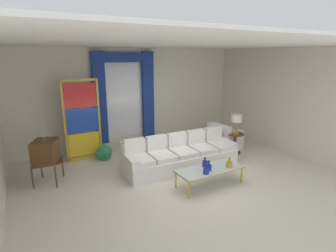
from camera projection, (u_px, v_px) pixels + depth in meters
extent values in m
plane|color=silver|center=(183.00, 179.00, 6.21)|extent=(16.00, 16.00, 0.00)
cube|color=silver|center=(132.00, 97.00, 8.40)|extent=(8.00, 0.12, 3.00)
cube|color=silver|center=(276.00, 99.00, 8.05)|extent=(0.12, 7.00, 3.00)
cube|color=white|center=(167.00, 45.00, 6.10)|extent=(8.00, 7.60, 0.04)
cube|color=white|center=(124.00, 97.00, 8.18)|extent=(1.10, 0.02, 2.50)
cylinder|color=gold|center=(123.00, 52.00, 7.77)|extent=(2.00, 0.04, 0.04)
cube|color=navy|center=(100.00, 99.00, 7.73)|extent=(0.36, 0.12, 2.70)
cube|color=navy|center=(148.00, 95.00, 8.46)|extent=(0.36, 0.12, 2.70)
cube|color=navy|center=(123.00, 57.00, 7.79)|extent=(1.80, 0.10, 0.28)
cube|color=white|center=(181.00, 161.00, 6.77)|extent=(2.93, 1.01, 0.38)
cube|color=white|center=(175.00, 149.00, 7.04)|extent=(2.91, 0.31, 0.78)
cube|color=white|center=(224.00, 149.00, 7.35)|extent=(0.23, 0.86, 0.56)
cube|color=white|center=(130.00, 167.00, 6.15)|extent=(0.23, 0.86, 0.56)
cube|color=white|center=(220.00, 145.00, 7.17)|extent=(0.56, 0.76, 0.12)
cube|color=white|center=(213.00, 134.00, 7.39)|extent=(0.52, 0.16, 0.40)
cube|color=white|center=(202.00, 148.00, 6.92)|extent=(0.56, 0.76, 0.12)
cube|color=white|center=(195.00, 137.00, 7.14)|extent=(0.52, 0.16, 0.40)
cube|color=white|center=(183.00, 152.00, 6.67)|extent=(0.56, 0.76, 0.12)
cube|color=white|center=(177.00, 140.00, 6.88)|extent=(0.52, 0.16, 0.40)
cube|color=white|center=(162.00, 156.00, 6.41)|extent=(0.56, 0.76, 0.12)
cube|color=white|center=(156.00, 143.00, 6.63)|extent=(0.52, 0.16, 0.40)
cube|color=white|center=(139.00, 160.00, 6.16)|extent=(0.56, 0.76, 0.12)
cube|color=white|center=(134.00, 147.00, 6.38)|extent=(0.52, 0.16, 0.40)
cube|color=silver|center=(210.00, 169.00, 5.79)|extent=(1.48, 0.60, 0.02)
cube|color=gold|center=(202.00, 165.00, 6.03)|extent=(1.48, 0.04, 0.03)
cube|color=gold|center=(218.00, 174.00, 5.56)|extent=(1.48, 0.04, 0.03)
cube|color=gold|center=(182.00, 177.00, 5.46)|extent=(0.04, 0.60, 0.03)
cube|color=gold|center=(235.00, 163.00, 6.14)|extent=(0.04, 0.60, 0.03)
cylinder|color=gold|center=(176.00, 180.00, 5.73)|extent=(0.04, 0.04, 0.38)
cylinder|color=gold|center=(226.00, 167.00, 6.40)|extent=(0.04, 0.04, 0.38)
cylinder|color=gold|center=(189.00, 190.00, 5.30)|extent=(0.04, 0.04, 0.38)
cylinder|color=gold|center=(241.00, 175.00, 5.96)|extent=(0.04, 0.04, 0.38)
cylinder|color=gold|center=(229.00, 164.00, 5.83)|extent=(0.14, 0.14, 0.12)
cylinder|color=gold|center=(229.00, 161.00, 5.81)|extent=(0.05, 0.05, 0.05)
sphere|color=gold|center=(230.00, 159.00, 5.80)|extent=(0.06, 0.06, 0.06)
cylinder|color=navy|center=(208.00, 168.00, 5.67)|extent=(0.13, 0.13, 0.12)
cylinder|color=navy|center=(209.00, 164.00, 5.65)|extent=(0.05, 0.05, 0.05)
sphere|color=navy|center=(209.00, 162.00, 5.64)|extent=(0.06, 0.06, 0.06)
cylinder|color=navy|center=(205.00, 164.00, 5.85)|extent=(0.11, 0.11, 0.14)
cylinder|color=navy|center=(205.00, 160.00, 5.83)|extent=(0.04, 0.04, 0.05)
sphere|color=navy|center=(205.00, 158.00, 5.81)|extent=(0.05, 0.05, 0.05)
cylinder|color=navy|center=(206.00, 171.00, 5.51)|extent=(0.12, 0.12, 0.12)
cylinder|color=navy|center=(206.00, 167.00, 5.48)|extent=(0.04, 0.04, 0.05)
sphere|color=navy|center=(206.00, 165.00, 5.47)|extent=(0.06, 0.06, 0.06)
cube|color=brown|center=(47.00, 162.00, 5.91)|extent=(0.62, 0.54, 0.03)
cylinder|color=brown|center=(32.00, 178.00, 5.68)|extent=(0.04, 0.04, 0.50)
cylinder|color=brown|center=(41.00, 167.00, 6.21)|extent=(0.04, 0.04, 0.50)
cylinder|color=brown|center=(56.00, 177.00, 5.73)|extent=(0.04, 0.04, 0.50)
cylinder|color=brown|center=(63.00, 166.00, 6.27)|extent=(0.04, 0.04, 0.50)
cube|color=brown|center=(46.00, 151.00, 5.84)|extent=(0.66, 0.70, 0.48)
cube|color=black|center=(34.00, 150.00, 5.81)|extent=(0.16, 0.37, 0.30)
cylinder|color=gold|center=(34.00, 160.00, 5.78)|extent=(0.02, 0.04, 0.04)
cylinder|color=gold|center=(37.00, 157.00, 5.93)|extent=(0.02, 0.04, 0.04)
cylinder|color=silver|center=(43.00, 133.00, 5.73)|extent=(0.06, 0.12, 0.34)
cylinder|color=silver|center=(43.00, 133.00, 5.73)|extent=(0.06, 0.12, 0.34)
cube|color=white|center=(225.00, 141.00, 8.25)|extent=(0.92, 0.92, 0.40)
cube|color=white|center=(226.00, 134.00, 8.19)|extent=(0.79, 0.79, 0.10)
cube|color=white|center=(219.00, 137.00, 8.01)|extent=(0.33, 0.82, 0.80)
cube|color=white|center=(217.00, 136.00, 8.47)|extent=(0.76, 0.30, 0.58)
cube|color=white|center=(234.00, 141.00, 7.99)|extent=(0.76, 0.30, 0.58)
cube|color=gold|center=(64.00, 123.00, 6.88)|extent=(0.05, 0.05, 2.20)
cube|color=gold|center=(99.00, 119.00, 7.30)|extent=(0.05, 0.05, 2.20)
cube|color=gold|center=(79.00, 80.00, 6.81)|extent=(0.90, 0.05, 0.06)
cube|color=gold|center=(85.00, 157.00, 7.36)|extent=(0.90, 0.05, 0.10)
cube|color=yellow|center=(84.00, 144.00, 7.26)|extent=(0.82, 0.02, 0.64)
cube|color=#1E47B7|center=(82.00, 121.00, 7.09)|extent=(0.82, 0.02, 0.64)
cube|color=red|center=(80.00, 96.00, 6.92)|extent=(0.82, 0.02, 0.64)
cylinder|color=beige|center=(104.00, 158.00, 7.35)|extent=(0.16, 0.16, 0.06)
ellipsoid|color=#215191|center=(104.00, 155.00, 7.32)|extent=(0.18, 0.32, 0.20)
sphere|color=#215191|center=(102.00, 149.00, 7.41)|extent=(0.09, 0.09, 0.09)
cone|color=gold|center=(102.00, 149.00, 7.46)|extent=(0.02, 0.04, 0.02)
cone|color=#2D8A57|center=(106.00, 153.00, 7.14)|extent=(0.44, 0.40, 0.50)
cylinder|color=brown|center=(236.00, 134.00, 7.69)|extent=(0.48, 0.48, 0.03)
cylinder|color=brown|center=(235.00, 143.00, 7.77)|extent=(0.08, 0.08, 0.55)
cylinder|color=brown|center=(234.00, 152.00, 7.84)|extent=(0.36, 0.36, 0.03)
cylinder|color=#B29338|center=(236.00, 133.00, 7.68)|extent=(0.18, 0.18, 0.04)
cylinder|color=#B29338|center=(236.00, 126.00, 7.63)|extent=(0.03, 0.03, 0.36)
cylinder|color=beige|center=(237.00, 118.00, 7.57)|extent=(0.32, 0.32, 0.22)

